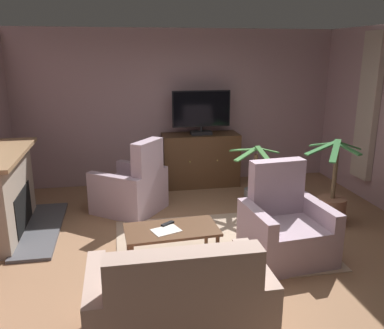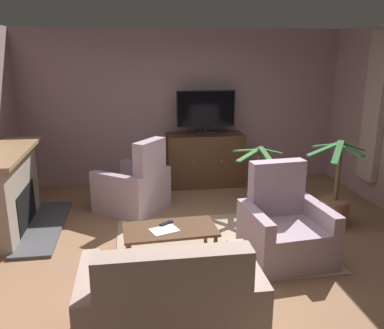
% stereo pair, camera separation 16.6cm
% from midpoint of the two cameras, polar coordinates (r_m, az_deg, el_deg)
% --- Properties ---
extents(ground_plane, '(6.25, 6.27, 0.04)m').
position_cam_midpoint_polar(ground_plane, '(5.01, 4.12, -12.43)').
color(ground_plane, '#936B4C').
extents(wall_back, '(6.25, 0.10, 2.71)m').
position_cam_midpoint_polar(wall_back, '(7.32, -0.62, 8.00)').
color(wall_back, gray).
rests_on(wall_back, ground_plane).
extents(curtain_panel_far, '(0.10, 0.44, 2.28)m').
position_cam_midpoint_polar(curtain_panel_far, '(6.89, 24.86, 7.21)').
color(curtain_panel_far, '#B2A393').
extents(rug_central, '(2.54, 1.82, 0.01)m').
position_cam_midpoint_polar(rug_central, '(5.18, 4.78, -11.08)').
color(rug_central, tan).
rests_on(rug_central, ground_plane).
extents(fireplace, '(0.89, 1.78, 1.11)m').
position_cam_midpoint_polar(fireplace, '(5.84, -23.43, -3.70)').
color(fireplace, '#4C4C51').
rests_on(fireplace, ground_plane).
extents(tv_cabinet, '(1.34, 0.55, 0.93)m').
position_cam_midpoint_polar(tv_cabinet, '(7.22, 2.47, 0.49)').
color(tv_cabinet, '#352315').
rests_on(tv_cabinet, ground_plane).
extents(television, '(1.00, 0.20, 0.76)m').
position_cam_midpoint_polar(television, '(6.99, 2.64, 7.44)').
color(television, black).
rests_on(television, tv_cabinet).
extents(coffee_table, '(1.07, 0.62, 0.41)m').
position_cam_midpoint_polar(coffee_table, '(4.64, -2.08, -9.43)').
color(coffee_table, brown).
rests_on(coffee_table, ground_plane).
extents(tv_remote, '(0.17, 0.14, 0.02)m').
position_cam_midpoint_polar(tv_remote, '(4.72, -2.61, -8.27)').
color(tv_remote, black).
rests_on(tv_remote, coffee_table).
extents(folded_newspaper, '(0.36, 0.31, 0.01)m').
position_cam_midpoint_polar(folded_newspaper, '(4.57, -2.86, -9.18)').
color(folded_newspaper, silver).
rests_on(folded_newspaper, coffee_table).
extents(sofa_floral, '(1.44, 0.85, 0.98)m').
position_cam_midpoint_polar(sofa_floral, '(3.46, -1.48, -19.59)').
color(sofa_floral, '#BC9E8E').
rests_on(sofa_floral, ground_plane).
extents(armchair_angled_to_table, '(0.99, 0.90, 1.10)m').
position_cam_midpoint_polar(armchair_angled_to_table, '(4.86, 13.83, -8.96)').
color(armchair_angled_to_table, '#AD93A3').
rests_on(armchair_angled_to_table, ground_plane).
extents(armchair_beside_cabinet, '(1.21, 1.20, 1.11)m').
position_cam_midpoint_polar(armchair_beside_cabinet, '(6.14, -7.31, -3.37)').
color(armchair_beside_cabinet, '#AD93A3').
rests_on(armchair_beside_cabinet, ground_plane).
extents(potted_plant_tall_palm_by_window, '(0.81, 0.73, 0.98)m').
position_cam_midpoint_polar(potted_plant_tall_palm_by_window, '(6.30, 9.91, -4.01)').
color(potted_plant_tall_palm_by_window, slate).
rests_on(potted_plant_tall_palm_by_window, ground_plane).
extents(potted_plant_on_hearth_side, '(0.86, 0.80, 1.22)m').
position_cam_midpoint_polar(potted_plant_on_hearth_side, '(5.93, 20.14, -5.69)').
color(potted_plant_on_hearth_side, '#99664C').
rests_on(potted_plant_on_hearth_side, ground_plane).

